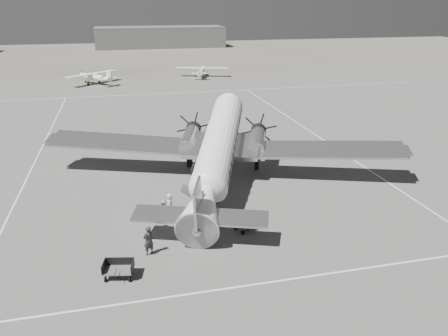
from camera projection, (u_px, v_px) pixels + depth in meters
ground at (243, 182)px, 37.07m from camera, size 260.00×260.00×0.00m
taxi_line_near at (310, 276)px, 24.35m from camera, size 60.00×0.15×0.01m
taxi_line_right at (369, 170)px, 39.67m from camera, size 0.15×80.00×0.01m
taxi_line_left at (36, 160)px, 42.25m from camera, size 0.15×60.00×0.01m
taxi_line_horizon at (178, 93)px, 73.42m from camera, size 90.00×0.15×0.01m
grass_infield at (152, 56)px, 123.40m from camera, size 260.00×90.00×0.01m
hangar_main at (160, 37)px, 146.02m from camera, size 42.00×14.00×6.60m
dc3_airliner at (218, 150)px, 35.57m from camera, size 37.10×31.29×6.01m
light_plane_left at (94, 78)px, 80.61m from camera, size 13.92×13.75×2.25m
light_plane_right at (202, 72)px, 88.40m from camera, size 12.41×11.13×2.15m
baggage_cart_near at (247, 223)px, 29.21m from camera, size 2.07×1.81×0.98m
baggage_cart_far at (118, 270)px, 24.10m from camera, size 1.95×1.56×0.98m
ground_crew at (148, 240)px, 26.16m from camera, size 0.82×0.73×1.90m
ramp_agent at (164, 212)px, 29.87m from camera, size 0.78×0.94×1.77m
passenger at (170, 203)px, 31.43m from camera, size 0.56×0.79×1.50m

